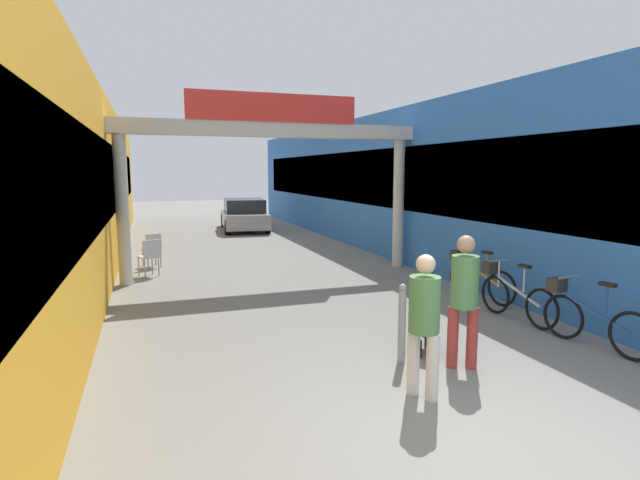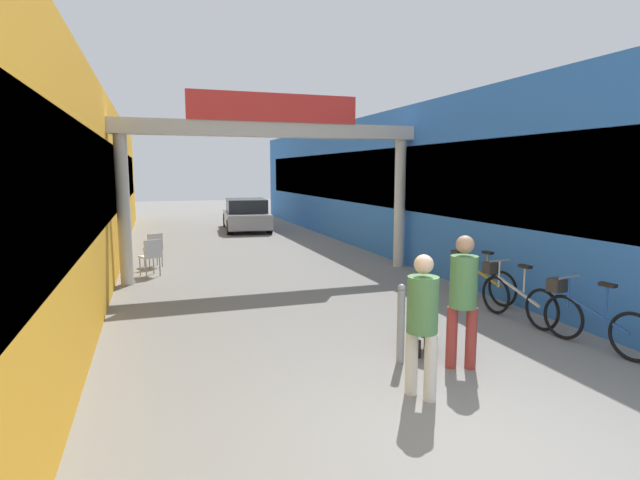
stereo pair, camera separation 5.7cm
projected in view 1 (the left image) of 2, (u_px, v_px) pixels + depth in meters
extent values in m
plane|color=gray|center=(479.00, 442.00, 4.63)|extent=(80.00, 80.00, 0.00)
cube|color=gold|center=(55.00, 187.00, 13.01)|extent=(3.00, 26.00, 4.17)
cube|color=black|center=(116.00, 178.00, 13.45)|extent=(0.04, 23.40, 1.67)
cube|color=blue|center=(403.00, 184.00, 16.29)|extent=(3.00, 26.00, 4.17)
cube|color=black|center=(362.00, 177.00, 15.78)|extent=(0.04, 23.40, 1.67)
cylinder|color=beige|center=(122.00, 211.00, 10.82)|extent=(0.28, 0.28, 3.28)
cylinder|color=beige|center=(398.00, 204.00, 12.97)|extent=(0.28, 0.28, 3.28)
cube|color=beige|center=(272.00, 130.00, 11.65)|extent=(7.40, 0.44, 0.33)
cube|color=red|center=(274.00, 107.00, 11.39)|extent=(3.96, 0.10, 0.64)
cylinder|color=#99332D|center=(453.00, 337.00, 6.34)|extent=(0.19, 0.19, 0.80)
cylinder|color=#99332D|center=(472.00, 338.00, 6.32)|extent=(0.19, 0.19, 0.80)
cylinder|color=#4C7F47|center=(465.00, 282.00, 6.23)|extent=(0.45, 0.45, 0.66)
sphere|color=tan|center=(466.00, 244.00, 6.17)|extent=(0.30, 0.30, 0.22)
cylinder|color=silver|center=(432.00, 367.00, 5.43)|extent=(0.19, 0.19, 0.75)
cylinder|color=silver|center=(413.00, 362.00, 5.59)|extent=(0.19, 0.19, 0.75)
cylinder|color=#4C7F47|center=(424.00, 304.00, 5.41)|extent=(0.46, 0.46, 0.62)
sphere|color=beige|center=(426.00, 264.00, 5.35)|extent=(0.29, 0.29, 0.21)
ellipsoid|color=black|center=(424.00, 325.00, 6.89)|extent=(0.56, 0.81, 0.30)
sphere|color=black|center=(419.00, 311.00, 7.21)|extent=(0.32, 0.32, 0.25)
sphere|color=white|center=(421.00, 321.00, 7.12)|extent=(0.23, 0.23, 0.18)
cylinder|color=black|center=(413.00, 338.00, 7.15)|extent=(0.09, 0.09, 0.24)
cylinder|color=black|center=(427.00, 338.00, 7.15)|extent=(0.09, 0.09, 0.24)
cylinder|color=black|center=(419.00, 349.00, 6.71)|extent=(0.09, 0.09, 0.24)
cylinder|color=black|center=(434.00, 349.00, 6.71)|extent=(0.09, 0.09, 0.24)
torus|color=black|center=(563.00, 317.00, 7.46)|extent=(0.16, 0.67, 0.67)
torus|color=black|center=(633.00, 336.00, 6.57)|extent=(0.16, 0.67, 0.67)
cube|color=#234C9E|center=(597.00, 313.00, 6.99)|extent=(0.20, 0.93, 0.34)
cylinder|color=#234C9E|center=(606.00, 300.00, 6.85)|extent=(0.04, 0.04, 0.42)
cube|color=black|center=(608.00, 284.00, 6.82)|extent=(0.14, 0.23, 0.05)
cylinder|color=#234C9E|center=(568.00, 293.00, 7.35)|extent=(0.04, 0.04, 0.46)
cylinder|color=gray|center=(570.00, 277.00, 7.32)|extent=(0.46, 0.11, 0.03)
cube|color=#332D28|center=(557.00, 285.00, 7.51)|extent=(0.27, 0.24, 0.20)
torus|color=black|center=(495.00, 295.00, 8.79)|extent=(0.10, 0.67, 0.67)
torus|color=black|center=(542.00, 309.00, 7.86)|extent=(0.10, 0.67, 0.67)
cube|color=beige|center=(518.00, 291.00, 8.30)|extent=(0.11, 0.94, 0.34)
cylinder|color=beige|center=(524.00, 279.00, 8.16)|extent=(0.03, 0.03, 0.42)
cube|color=black|center=(525.00, 266.00, 8.13)|extent=(0.12, 0.23, 0.05)
cylinder|color=beige|center=(499.00, 274.00, 8.68)|extent=(0.03, 0.03, 0.46)
cylinder|color=gray|center=(500.00, 260.00, 8.65)|extent=(0.46, 0.06, 0.03)
cube|color=#332D28|center=(491.00, 268.00, 8.85)|extent=(0.26, 0.22, 0.20)
torus|color=black|center=(462.00, 278.00, 10.13)|extent=(0.16, 0.67, 0.67)
torus|color=black|center=(502.00, 288.00, 9.25)|extent=(0.16, 0.67, 0.67)
cube|color=gold|center=(481.00, 274.00, 9.66)|extent=(0.19, 0.94, 0.34)
cylinder|color=gold|center=(487.00, 264.00, 9.53)|extent=(0.04, 0.04, 0.42)
cube|color=black|center=(487.00, 252.00, 9.50)|extent=(0.14, 0.23, 0.05)
cylinder|color=gold|center=(465.00, 260.00, 10.03)|extent=(0.04, 0.04, 0.46)
cylinder|color=gray|center=(465.00, 248.00, 10.00)|extent=(0.46, 0.10, 0.03)
cube|color=#332D28|center=(458.00, 255.00, 10.19)|extent=(0.27, 0.24, 0.20)
cylinder|color=gray|center=(402.00, 326.00, 6.50)|extent=(0.10, 0.10, 0.97)
sphere|color=gray|center=(403.00, 288.00, 6.42)|extent=(0.10, 0.10, 0.10)
cylinder|color=gray|center=(139.00, 267.00, 11.91)|extent=(0.04, 0.04, 0.45)
cylinder|color=gray|center=(152.00, 265.00, 12.14)|extent=(0.04, 0.04, 0.45)
cylinder|color=gray|center=(145.00, 269.00, 11.67)|extent=(0.04, 0.04, 0.45)
cylinder|color=gray|center=(159.00, 267.00, 11.90)|extent=(0.04, 0.04, 0.45)
cube|color=silver|center=(148.00, 257.00, 11.87)|extent=(0.53, 0.53, 0.04)
cube|color=silver|center=(151.00, 248.00, 11.71)|extent=(0.38, 0.20, 0.40)
cylinder|color=gray|center=(143.00, 258.00, 13.10)|extent=(0.04, 0.04, 0.45)
cylinder|color=gray|center=(156.00, 257.00, 13.31)|extent=(0.04, 0.04, 0.45)
cylinder|color=gray|center=(148.00, 260.00, 12.84)|extent=(0.04, 0.04, 0.45)
cylinder|color=gray|center=(161.00, 258.00, 13.06)|extent=(0.04, 0.04, 0.45)
cube|color=silver|center=(151.00, 249.00, 13.04)|extent=(0.52, 0.52, 0.04)
cube|color=silver|center=(154.00, 241.00, 12.88)|extent=(0.39, 0.18, 0.40)
cube|color=#99999E|center=(244.00, 219.00, 21.21)|extent=(2.09, 4.14, 0.60)
cube|color=#1E2328|center=(244.00, 205.00, 20.99)|extent=(1.76, 2.33, 0.55)
cylinder|color=black|center=(223.00, 220.00, 22.44)|extent=(0.25, 0.62, 0.60)
cylinder|color=black|center=(259.00, 219.00, 22.82)|extent=(0.25, 0.62, 0.60)
cylinder|color=black|center=(227.00, 227.00, 19.65)|extent=(0.25, 0.62, 0.60)
cylinder|color=black|center=(268.00, 226.00, 20.03)|extent=(0.25, 0.62, 0.60)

